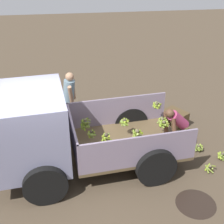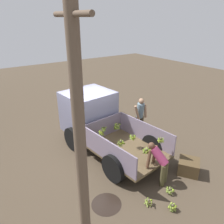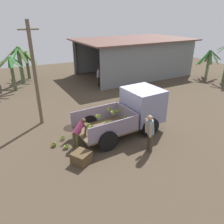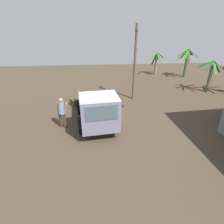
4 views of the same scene
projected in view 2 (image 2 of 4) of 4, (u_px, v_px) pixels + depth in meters
ground at (90, 143)px, 9.16m from camera, size 36.00×36.00×0.00m
mud_patch_0 at (106, 204)px, 6.18m from camera, size 0.86×0.86×0.01m
cargo_truck at (94, 118)px, 8.83m from camera, size 4.62×2.54×2.13m
utility_pole at (82, 165)px, 3.42m from camera, size 0.97×0.18×5.36m
person_foreground_visitor at (140, 115)px, 9.56m from camera, size 0.46×0.66×1.72m
person_worker_loading at (159, 161)px, 6.76m from camera, size 0.71×0.65×1.33m
banana_bunch_on_ground_0 at (149, 202)px, 6.12m from camera, size 0.26×0.25×0.21m
banana_bunch_on_ground_1 at (172, 207)px, 5.96m from camera, size 0.25×0.25×0.21m
banana_bunch_on_ground_2 at (170, 190)px, 6.53m from camera, size 0.27×0.27×0.20m
wooden_crate_0 at (189, 166)px, 7.37m from camera, size 0.92×0.92×0.48m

